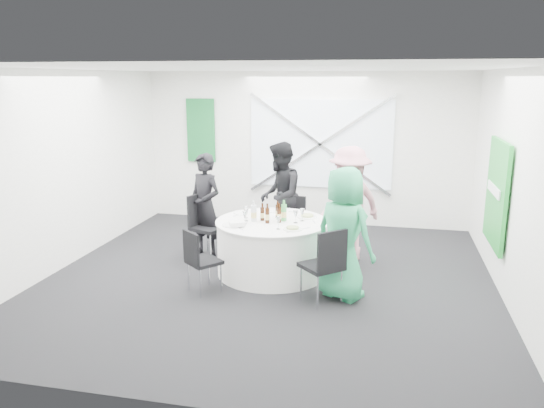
% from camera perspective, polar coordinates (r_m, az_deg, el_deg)
% --- Properties ---
extents(floor, '(6.00, 6.00, 0.00)m').
position_cam_1_polar(floor, '(7.36, -0.34, -7.95)').
color(floor, black).
rests_on(floor, ground).
extents(ceiling, '(6.00, 6.00, 0.00)m').
position_cam_1_polar(ceiling, '(6.85, -0.37, 14.41)').
color(ceiling, silver).
rests_on(ceiling, wall_back).
extents(wall_back, '(6.00, 0.00, 6.00)m').
position_cam_1_polar(wall_back, '(9.88, 3.52, 5.95)').
color(wall_back, white).
rests_on(wall_back, floor).
extents(wall_front, '(6.00, 0.00, 6.00)m').
position_cam_1_polar(wall_front, '(4.18, -9.52, -4.63)').
color(wall_front, white).
rests_on(wall_front, floor).
extents(wall_left, '(0.00, 6.00, 6.00)m').
position_cam_1_polar(wall_left, '(8.17, -21.39, 3.47)').
color(wall_left, white).
rests_on(wall_left, floor).
extents(wall_right, '(0.00, 6.00, 6.00)m').
position_cam_1_polar(wall_right, '(6.96, 24.50, 1.59)').
color(wall_right, white).
rests_on(wall_right, floor).
extents(window_panel, '(2.60, 0.03, 1.60)m').
position_cam_1_polar(window_panel, '(9.79, 5.24, 6.44)').
color(window_panel, silver).
rests_on(window_panel, wall_back).
extents(window_brace_a, '(2.63, 0.05, 1.84)m').
position_cam_1_polar(window_brace_a, '(9.75, 5.20, 6.41)').
color(window_brace_a, silver).
rests_on(window_brace_a, window_panel).
extents(window_brace_b, '(2.63, 0.05, 1.84)m').
position_cam_1_polar(window_brace_b, '(9.75, 5.20, 6.41)').
color(window_brace_b, silver).
rests_on(window_brace_b, window_panel).
extents(green_banner, '(0.55, 0.04, 1.20)m').
position_cam_1_polar(green_banner, '(10.30, -7.66, 7.84)').
color(green_banner, '#136223').
rests_on(green_banner, wall_back).
extents(green_sign, '(0.05, 1.20, 1.40)m').
position_cam_1_polar(green_sign, '(7.57, 23.01, 1.05)').
color(green_sign, '#1A922C').
rests_on(green_sign, wall_right).
extents(banquet_table, '(1.56, 1.56, 0.76)m').
position_cam_1_polar(banquet_table, '(7.41, 0.00, -4.66)').
color(banquet_table, silver).
rests_on(banquet_table, floor).
extents(chair_back, '(0.43, 0.44, 0.88)m').
position_cam_1_polar(chair_back, '(8.32, 2.17, -1.71)').
color(chair_back, black).
rests_on(chair_back, floor).
extents(chair_back_left, '(0.58, 0.57, 0.97)m').
position_cam_1_polar(chair_back_left, '(8.08, -7.34, -1.81)').
color(chair_back_left, black).
rests_on(chair_back_left, floor).
extents(chair_back_right, '(0.52, 0.52, 0.81)m').
position_cam_1_polar(chair_back_right, '(7.90, 7.54, -2.93)').
color(chair_back_right, black).
rests_on(chair_back_right, floor).
extents(chair_front_right, '(0.61, 0.61, 0.96)m').
position_cam_1_polar(chair_front_right, '(6.37, 5.82, -6.09)').
color(chair_front_right, black).
rests_on(chair_front_right, floor).
extents(chair_front_left, '(0.53, 0.53, 0.83)m').
position_cam_1_polar(chair_front_left, '(6.77, -7.88, -5.67)').
color(chair_front_left, black).
rests_on(chair_front_left, floor).
extents(person_man_back_left, '(0.68, 0.59, 1.59)m').
position_cam_1_polar(person_man_back_left, '(8.11, -7.23, -0.15)').
color(person_man_back_left, black).
rests_on(person_man_back_left, floor).
extents(person_man_back, '(0.54, 0.88, 1.71)m').
position_cam_1_polar(person_man_back, '(8.40, 0.85, 0.88)').
color(person_man_back, black).
rests_on(person_man_back, floor).
extents(person_woman_pink, '(1.18, 1.11, 1.72)m').
position_cam_1_polar(person_woman_pink, '(7.95, 8.29, 0.02)').
color(person_woman_pink, '#CB8390').
rests_on(person_woman_pink, floor).
extents(person_woman_green, '(0.97, 0.87, 1.66)m').
position_cam_1_polar(person_woman_green, '(6.54, 7.71, -3.18)').
color(person_woman_green, '#2A9C64').
rests_on(person_woman_green, floor).
extents(plate_back, '(0.28, 0.28, 0.01)m').
position_cam_1_polar(plate_back, '(7.85, 0.25, -0.69)').
color(plate_back, white).
rests_on(plate_back, banquet_table).
extents(plate_back_left, '(0.30, 0.30, 0.01)m').
position_cam_1_polar(plate_back_left, '(7.73, -3.09, -0.93)').
color(plate_back_left, white).
rests_on(plate_back_left, banquet_table).
extents(plate_back_right, '(0.28, 0.28, 0.04)m').
position_cam_1_polar(plate_back_right, '(7.51, 3.80, -1.31)').
color(plate_back_right, white).
rests_on(plate_back_right, banquet_table).
extents(plate_front_right, '(0.25, 0.25, 0.04)m').
position_cam_1_polar(plate_front_right, '(6.89, 2.23, -2.65)').
color(plate_front_right, white).
rests_on(plate_front_right, banquet_table).
extents(plate_front_left, '(0.28, 0.28, 0.01)m').
position_cam_1_polar(plate_front_left, '(7.10, -4.27, -2.26)').
color(plate_front_left, white).
rests_on(plate_front_left, banquet_table).
extents(napkin, '(0.24, 0.21, 0.06)m').
position_cam_1_polar(napkin, '(7.02, -3.78, -2.13)').
color(napkin, silver).
rests_on(napkin, plate_front_left).
extents(beer_bottle_a, '(0.06, 0.06, 0.25)m').
position_cam_1_polar(beer_bottle_a, '(7.30, -1.04, -1.07)').
color(beer_bottle_a, '#391A0A').
rests_on(beer_bottle_a, banquet_table).
extents(beer_bottle_b, '(0.06, 0.06, 0.25)m').
position_cam_1_polar(beer_bottle_b, '(7.43, 0.61, -0.80)').
color(beer_bottle_b, '#391A0A').
rests_on(beer_bottle_b, banquet_table).
extents(beer_bottle_c, '(0.06, 0.06, 0.27)m').
position_cam_1_polar(beer_bottle_c, '(7.21, 0.77, -1.18)').
color(beer_bottle_c, '#391A0A').
rests_on(beer_bottle_c, banquet_table).
extents(beer_bottle_d, '(0.06, 0.06, 0.27)m').
position_cam_1_polar(beer_bottle_d, '(7.17, -0.51, -1.25)').
color(beer_bottle_d, '#391A0A').
rests_on(beer_bottle_d, banquet_table).
extents(green_water_bottle, '(0.08, 0.08, 0.29)m').
position_cam_1_polar(green_water_bottle, '(7.28, 1.29, -0.96)').
color(green_water_bottle, green).
rests_on(green_water_bottle, banquet_table).
extents(clear_water_bottle, '(0.08, 0.08, 0.29)m').
position_cam_1_polar(clear_water_bottle, '(7.26, -1.98, -1.02)').
color(clear_water_bottle, silver).
rests_on(clear_water_bottle, banquet_table).
extents(wine_glass_a, '(0.07, 0.07, 0.17)m').
position_cam_1_polar(wine_glass_a, '(7.14, -2.94, -1.16)').
color(wine_glass_a, white).
rests_on(wine_glass_a, banquet_table).
extents(wine_glass_b, '(0.07, 0.07, 0.17)m').
position_cam_1_polar(wine_glass_b, '(7.18, 2.57, -1.08)').
color(wine_glass_b, white).
rests_on(wine_glass_b, banquet_table).
extents(wine_glass_c, '(0.07, 0.07, 0.17)m').
position_cam_1_polar(wine_glass_c, '(7.29, 3.28, -0.86)').
color(wine_glass_c, white).
rests_on(wine_glass_c, banquet_table).
extents(wine_glass_d, '(0.07, 0.07, 0.17)m').
position_cam_1_polar(wine_glass_d, '(6.88, 0.68, -1.73)').
color(wine_glass_d, white).
rests_on(wine_glass_d, banquet_table).
extents(wine_glass_e, '(0.07, 0.07, 0.17)m').
position_cam_1_polar(wine_glass_e, '(7.43, -2.83, -0.59)').
color(wine_glass_e, white).
rests_on(wine_glass_e, banquet_table).
extents(wine_glass_f, '(0.07, 0.07, 0.17)m').
position_cam_1_polar(wine_glass_f, '(7.28, -2.81, -0.88)').
color(wine_glass_f, white).
rests_on(wine_glass_f, banquet_table).
extents(fork_a, '(0.07, 0.14, 0.01)m').
position_cam_1_polar(fork_a, '(7.76, -2.52, -0.91)').
color(fork_a, silver).
rests_on(fork_a, banquet_table).
extents(knife_a, '(0.10, 0.13, 0.01)m').
position_cam_1_polar(knife_a, '(7.59, -3.79, -1.24)').
color(knife_a, silver).
rests_on(knife_a, banquet_table).
extents(fork_b, '(0.08, 0.14, 0.01)m').
position_cam_1_polar(fork_b, '(7.27, 4.52, -1.91)').
color(fork_b, silver).
rests_on(fork_b, banquet_table).
extents(knife_b, '(0.10, 0.13, 0.01)m').
position_cam_1_polar(knife_b, '(7.67, 3.35, -1.09)').
color(knife_b, silver).
rests_on(knife_b, banquet_table).
extents(fork_c, '(0.12, 0.12, 0.01)m').
position_cam_1_polar(fork_c, '(7.17, -4.43, -2.14)').
color(fork_c, silver).
rests_on(fork_c, banquet_table).
extents(knife_c, '(0.11, 0.12, 0.01)m').
position_cam_1_polar(knife_c, '(6.92, -3.34, -2.70)').
color(knife_c, silver).
rests_on(knife_c, banquet_table).
extents(fork_d, '(0.15, 0.02, 0.01)m').
position_cam_1_polar(fork_d, '(7.78, 2.32, -0.87)').
color(fork_d, silver).
rests_on(fork_d, banquet_table).
extents(knife_d, '(0.15, 0.02, 0.01)m').
position_cam_1_polar(knife_d, '(7.86, -0.23, -0.71)').
color(knife_d, silver).
rests_on(knife_d, banquet_table).
extents(fork_e, '(0.10, 0.13, 0.01)m').
position_cam_1_polar(fork_e, '(6.81, 2.05, -2.96)').
color(fork_e, silver).
rests_on(fork_e, banquet_table).
extents(knife_e, '(0.12, 0.12, 0.01)m').
position_cam_1_polar(knife_e, '(6.96, 3.63, -2.61)').
color(knife_e, silver).
rests_on(knife_e, banquet_table).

